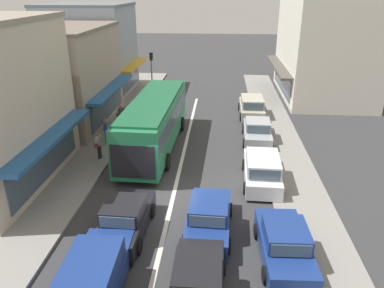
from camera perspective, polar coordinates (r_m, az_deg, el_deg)
name	(u,v)px	position (r m, az deg, el deg)	size (l,w,h in m)	color
ground_plane	(172,201)	(18.21, -3.07, -8.72)	(140.00, 140.00, 0.00)	#353538
lane_centre_line	(181,165)	(21.69, -1.72, -3.20)	(0.20, 28.00, 0.01)	silver
sidewalk_left	(79,147)	(25.03, -16.90, -0.39)	(5.20, 44.00, 0.14)	gray
kerb_right	(284,153)	(23.72, 13.87, -1.38)	(2.80, 44.00, 0.12)	gray
shopfront_mid_block	(51,76)	(29.54, -20.65, 9.64)	(9.05, 9.37, 7.02)	gray
shopfront_far_end	(90,50)	(37.53, -15.23, 13.72)	(8.42, 7.71, 8.16)	#84939E
building_right_far	(325,46)	(36.90, 19.64, 13.86)	(8.16, 11.92, 9.16)	silver
city_bus	(154,120)	(23.40, -5.74, 3.66)	(2.98, 10.93, 3.23)	#237A4C
sedan_queue_gap_filler	(125,219)	(16.00, -10.18, -11.20)	(1.99, 4.25, 1.47)	black
sedan_queue_far_back	(209,218)	(15.82, 2.58, -11.23)	(2.02, 4.26, 1.47)	navy
wagon_behind_bus_mid	(95,275)	(13.44, -14.61, -18.81)	(2.03, 4.55, 1.58)	navy
hatchback_behind_bus_near	(198,281)	(12.93, 0.91, -20.12)	(1.83, 3.70, 1.54)	black
parked_sedan_kerb_front	(284,244)	(14.82, 13.91, -14.64)	(2.02, 4.26, 1.47)	navy
parked_wagon_kerb_second	(262,170)	(19.81, 10.62, -3.89)	(2.04, 4.55, 1.58)	silver
parked_sedan_kerb_third	(257,131)	(25.20, 9.91, 1.89)	(1.99, 4.25, 1.47)	#9EA3A8
parked_wagon_kerb_rear	(252,107)	(30.13, 9.08, 5.61)	(1.96, 4.51, 1.58)	#B7B29E
traffic_light_downstreet	(152,68)	(34.28, -6.18, 11.49)	(0.33, 0.24, 4.20)	gray
pedestrian_with_handbag_near	(98,144)	(22.47, -14.06, 0.02)	(0.31, 0.66, 1.63)	#232838
pedestrian_browsing_midblock	(121,114)	(27.49, -10.72, 4.51)	(0.50, 0.61, 1.63)	#333338
pedestrian_far_walker	(106,130)	(24.61, -13.04, 2.13)	(0.32, 0.55, 1.63)	#232838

